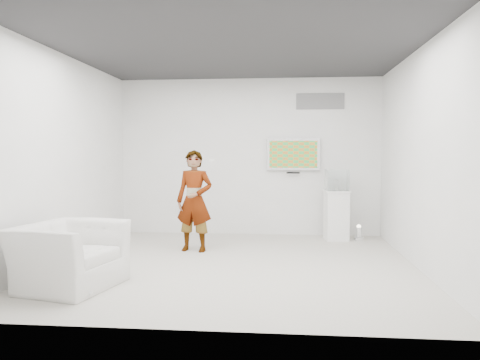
% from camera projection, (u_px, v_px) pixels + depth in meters
% --- Properties ---
extents(room, '(5.01, 5.01, 3.00)m').
position_uv_depth(room, '(236.00, 158.00, 6.53)').
color(room, beige).
rests_on(room, ground).
extents(tv, '(1.00, 0.08, 0.60)m').
position_uv_depth(tv, '(293.00, 154.00, 8.88)').
color(tv, silver).
rests_on(tv, room).
extents(logo_decal, '(0.90, 0.02, 0.30)m').
position_uv_depth(logo_decal, '(320.00, 101.00, 8.82)').
color(logo_decal, slate).
rests_on(logo_decal, room).
extents(person, '(0.64, 0.48, 1.62)m').
position_uv_depth(person, '(194.00, 201.00, 7.48)').
color(person, silver).
rests_on(person, room).
extents(armchair, '(1.23, 1.34, 0.75)m').
position_uv_depth(armchair, '(68.00, 256.00, 5.47)').
color(armchair, silver).
rests_on(armchair, room).
extents(pedestal, '(0.48, 0.48, 0.90)m').
position_uv_depth(pedestal, '(336.00, 215.00, 8.47)').
color(pedestal, white).
rests_on(pedestal, room).
extents(floor_uplight, '(0.21, 0.21, 0.27)m').
position_uv_depth(floor_uplight, '(359.00, 233.00, 8.41)').
color(floor_uplight, white).
rests_on(floor_uplight, room).
extents(vitrine, '(0.41, 0.41, 0.38)m').
position_uv_depth(vitrine, '(337.00, 180.00, 8.43)').
color(vitrine, white).
rests_on(vitrine, pedestal).
extents(console, '(0.10, 0.15, 0.20)m').
position_uv_depth(console, '(337.00, 185.00, 8.43)').
color(console, white).
rests_on(console, pedestal).
extents(wii_remote, '(0.07, 0.16, 0.04)m').
position_uv_depth(wii_remote, '(212.00, 160.00, 7.52)').
color(wii_remote, white).
rests_on(wii_remote, person).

